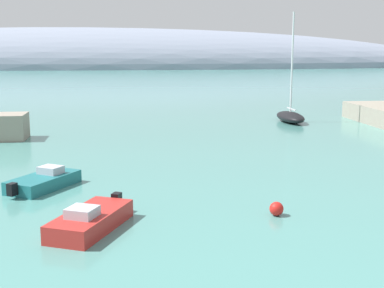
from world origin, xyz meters
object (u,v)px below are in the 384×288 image
motorboat_teal_alongside_breakwater (44,181)px  sailboat_black_mid_mooring (290,116)px  mooring_buoy_red (276,209)px  motorboat_red_outer (91,220)px

motorboat_teal_alongside_breakwater → sailboat_black_mid_mooring: bearing=-10.3°
sailboat_black_mid_mooring → mooring_buoy_red: (-9.83, -29.35, -0.33)m
sailboat_black_mid_mooring → motorboat_red_outer: size_ratio=2.26×
motorboat_teal_alongside_breakwater → mooring_buoy_red: size_ratio=7.07×
sailboat_black_mid_mooring → mooring_buoy_red: size_ratio=17.40×
motorboat_red_outer → sailboat_black_mid_mooring: bearing=173.6°
motorboat_teal_alongside_breakwater → motorboat_red_outer: bearing=-124.9°
motorboat_teal_alongside_breakwater → motorboat_red_outer: motorboat_red_outer is taller
motorboat_teal_alongside_breakwater → mooring_buoy_red: (11.13, -6.01, -0.07)m
sailboat_black_mid_mooring → motorboat_teal_alongside_breakwater: sailboat_black_mid_mooring is taller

